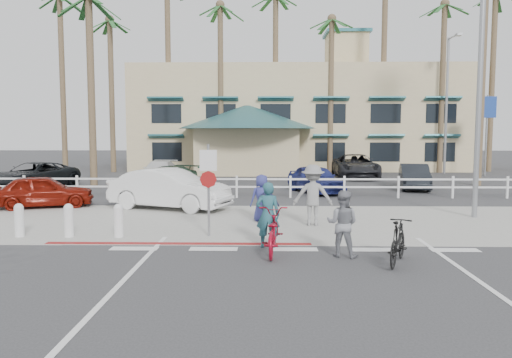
{
  "coord_description": "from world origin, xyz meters",
  "views": [
    {
      "loc": [
        -0.69,
        -11.64,
        2.92
      ],
      "look_at": [
        -1.0,
        3.59,
        1.5
      ],
      "focal_mm": 35.0,
      "sensor_mm": 36.0,
      "label": 1
    }
  ],
  "objects_px": {
    "bike_black": "(398,242)",
    "car_white_sedan": "(170,189)",
    "bike_red": "(272,232)",
    "sign_post": "(209,185)",
    "car_red_compact": "(43,191)"
  },
  "relations": [
    {
      "from": "sign_post",
      "to": "bike_black",
      "type": "bearing_deg",
      "value": -32.56
    },
    {
      "from": "bike_black",
      "to": "car_red_compact",
      "type": "height_order",
      "value": "car_red_compact"
    },
    {
      "from": "car_red_compact",
      "to": "bike_red",
      "type": "bearing_deg",
      "value": -149.04
    },
    {
      "from": "bike_black",
      "to": "car_white_sedan",
      "type": "distance_m",
      "value": 10.29
    },
    {
      "from": "sign_post",
      "to": "car_red_compact",
      "type": "height_order",
      "value": "sign_post"
    },
    {
      "from": "sign_post",
      "to": "car_red_compact",
      "type": "relative_size",
      "value": 0.77
    },
    {
      "from": "bike_red",
      "to": "car_white_sedan",
      "type": "height_order",
      "value": "car_white_sedan"
    },
    {
      "from": "bike_red",
      "to": "sign_post",
      "type": "bearing_deg",
      "value": -44.77
    },
    {
      "from": "car_red_compact",
      "to": "car_white_sedan",
      "type": "bearing_deg",
      "value": -113.28
    },
    {
      "from": "car_white_sedan",
      "to": "car_red_compact",
      "type": "bearing_deg",
      "value": 107.27
    },
    {
      "from": "sign_post",
      "to": "bike_red",
      "type": "xyz_separation_m",
      "value": [
        1.76,
        -1.99,
        -0.92
      ]
    },
    {
      "from": "car_white_sedan",
      "to": "sign_post",
      "type": "bearing_deg",
      "value": -136.47
    },
    {
      "from": "bike_red",
      "to": "bike_black",
      "type": "bearing_deg",
      "value": 165.54
    },
    {
      "from": "bike_black",
      "to": "car_red_compact",
      "type": "bearing_deg",
      "value": -10.85
    },
    {
      "from": "car_white_sedan",
      "to": "car_red_compact",
      "type": "relative_size",
      "value": 1.25
    }
  ]
}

